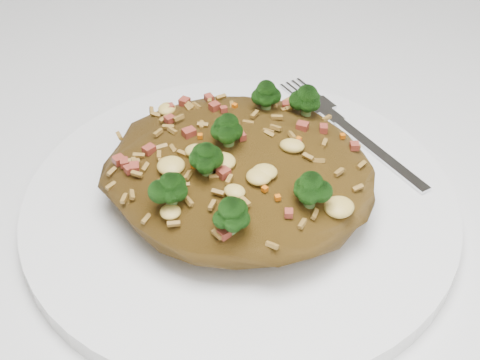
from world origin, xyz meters
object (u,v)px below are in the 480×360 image
at_px(plate, 240,204).
at_px(fried_rice, 240,162).
at_px(fork, 358,136).
at_px(dining_table, 134,210).

height_order(plate, fried_rice, fried_rice).
bearing_deg(fork, fried_rice, -85.18).
relative_size(plate, fried_rice, 1.64).
relative_size(dining_table, plate, 4.09).
bearing_deg(plate, fork, 54.64).
distance_m(plate, fork, 0.11).
xyz_separation_m(fried_rice, fork, (0.06, 0.09, -0.03)).
bearing_deg(fork, plate, -85.49).
bearing_deg(fork, dining_table, -132.00).
xyz_separation_m(dining_table, fork, (0.18, 0.03, 0.11)).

